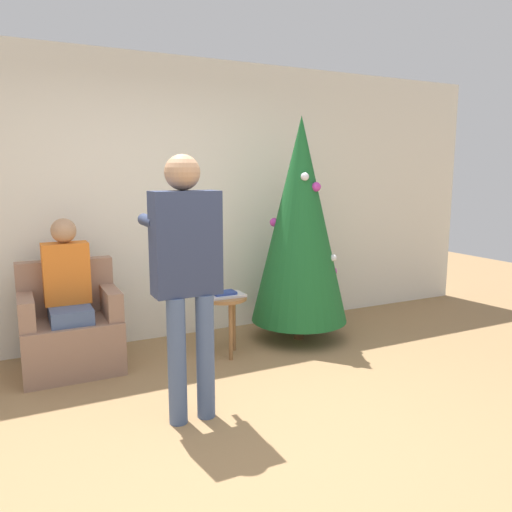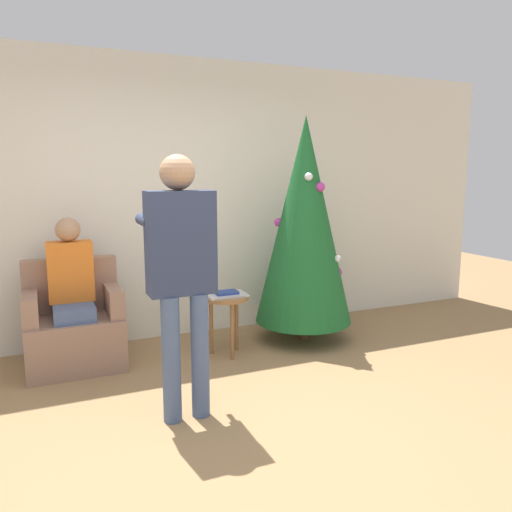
% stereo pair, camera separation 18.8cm
% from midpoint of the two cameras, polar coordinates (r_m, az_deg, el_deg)
% --- Properties ---
extents(ground_plane, '(14.00, 14.00, 0.00)m').
position_cam_midpoint_polar(ground_plane, '(3.18, -3.37, -21.04)').
color(ground_plane, '#99754C').
extents(wall_back, '(8.00, 0.06, 2.70)m').
position_cam_midpoint_polar(wall_back, '(4.88, -13.83, 6.09)').
color(wall_back, silver).
rests_on(wall_back, ground_plane).
extents(christmas_tree, '(0.93, 0.93, 2.14)m').
position_cam_midpoint_polar(christmas_tree, '(4.76, 3.95, 4.02)').
color(christmas_tree, brown).
rests_on(christmas_tree, ground_plane).
extents(armchair, '(0.77, 0.60, 0.89)m').
position_cam_midpoint_polar(armchair, '(4.46, -21.58, -7.92)').
color(armchair, '#93705B').
rests_on(armchair, ground_plane).
extents(person_seated, '(0.36, 0.46, 1.25)m').
position_cam_midpoint_polar(person_seated, '(4.35, -21.84, -3.51)').
color(person_seated, '#475B84').
rests_on(person_seated, ground_plane).
extents(person_standing, '(0.45, 0.57, 1.73)m').
position_cam_midpoint_polar(person_standing, '(3.23, -9.62, -0.82)').
color(person_standing, '#475B84').
rests_on(person_standing, ground_plane).
extents(side_stool, '(0.40, 0.40, 0.54)m').
position_cam_midpoint_polar(side_stool, '(4.45, -4.86, -5.79)').
color(side_stool, olive).
rests_on(side_stool, ground_plane).
extents(laptop, '(0.35, 0.22, 0.02)m').
position_cam_midpoint_polar(laptop, '(4.43, -4.88, -4.50)').
color(laptop, silver).
rests_on(laptop, side_stool).
extents(book, '(0.20, 0.13, 0.02)m').
position_cam_midpoint_polar(book, '(4.42, -4.88, -4.22)').
color(book, navy).
rests_on(book, laptop).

